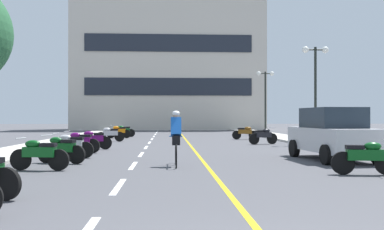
% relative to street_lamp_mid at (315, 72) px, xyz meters
% --- Properties ---
extents(ground_plane, '(140.00, 140.00, 0.00)m').
position_rel_street_lamp_mid_xyz_m(ground_plane, '(-7.13, 1.11, -3.94)').
color(ground_plane, '#47474C').
extents(curb_left, '(2.40, 72.00, 0.12)m').
position_rel_street_lamp_mid_xyz_m(curb_left, '(-14.33, 4.11, -3.88)').
color(curb_left, '#B7B2A8').
rests_on(curb_left, ground).
extents(curb_right, '(2.40, 72.00, 0.12)m').
position_rel_street_lamp_mid_xyz_m(curb_right, '(0.07, 4.11, -3.88)').
color(curb_right, '#B7B2A8').
rests_on(curb_right, ground).
extents(lane_dash_1, '(0.14, 2.20, 0.01)m').
position_rel_street_lamp_mid_xyz_m(lane_dash_1, '(-9.13, -13.89, -3.93)').
color(lane_dash_1, silver).
rests_on(lane_dash_1, ground).
extents(lane_dash_2, '(0.14, 2.20, 0.01)m').
position_rel_street_lamp_mid_xyz_m(lane_dash_2, '(-9.13, -9.89, -3.93)').
color(lane_dash_2, silver).
rests_on(lane_dash_2, ground).
extents(lane_dash_3, '(0.14, 2.20, 0.01)m').
position_rel_street_lamp_mid_xyz_m(lane_dash_3, '(-9.13, -5.89, -3.93)').
color(lane_dash_3, silver).
rests_on(lane_dash_3, ground).
extents(lane_dash_4, '(0.14, 2.20, 0.01)m').
position_rel_street_lamp_mid_xyz_m(lane_dash_4, '(-9.13, -1.89, -3.93)').
color(lane_dash_4, silver).
rests_on(lane_dash_4, ground).
extents(lane_dash_5, '(0.14, 2.20, 0.01)m').
position_rel_street_lamp_mid_xyz_m(lane_dash_5, '(-9.13, 2.11, -3.93)').
color(lane_dash_5, silver).
rests_on(lane_dash_5, ground).
extents(lane_dash_6, '(0.14, 2.20, 0.01)m').
position_rel_street_lamp_mid_xyz_m(lane_dash_6, '(-9.13, 6.11, -3.93)').
color(lane_dash_6, silver).
rests_on(lane_dash_6, ground).
extents(lane_dash_7, '(0.14, 2.20, 0.01)m').
position_rel_street_lamp_mid_xyz_m(lane_dash_7, '(-9.13, 10.11, -3.93)').
color(lane_dash_7, silver).
rests_on(lane_dash_7, ground).
extents(lane_dash_8, '(0.14, 2.20, 0.01)m').
position_rel_street_lamp_mid_xyz_m(lane_dash_8, '(-9.13, 14.11, -3.93)').
color(lane_dash_8, silver).
rests_on(lane_dash_8, ground).
extents(lane_dash_9, '(0.14, 2.20, 0.01)m').
position_rel_street_lamp_mid_xyz_m(lane_dash_9, '(-9.13, 18.11, -3.93)').
color(lane_dash_9, silver).
rests_on(lane_dash_9, ground).
extents(lane_dash_10, '(0.14, 2.20, 0.01)m').
position_rel_street_lamp_mid_xyz_m(lane_dash_10, '(-9.13, 22.11, -3.93)').
color(lane_dash_10, silver).
rests_on(lane_dash_10, ground).
extents(lane_dash_11, '(0.14, 2.20, 0.01)m').
position_rel_street_lamp_mid_xyz_m(lane_dash_11, '(-9.13, 26.11, -3.93)').
color(lane_dash_11, silver).
rests_on(lane_dash_11, ground).
extents(centre_line_yellow, '(0.12, 66.00, 0.01)m').
position_rel_street_lamp_mid_xyz_m(centre_line_yellow, '(-6.88, 4.11, -3.93)').
color(centre_line_yellow, gold).
rests_on(centre_line_yellow, ground).
extents(office_building, '(22.12, 7.43, 16.23)m').
position_rel_street_lamp_mid_xyz_m(office_building, '(-7.93, 28.77, 4.17)').
color(office_building, beige).
rests_on(office_building, ground).
extents(street_lamp_mid, '(1.46, 0.36, 5.23)m').
position_rel_street_lamp_mid_xyz_m(street_lamp_mid, '(0.00, 0.00, 0.00)').
color(street_lamp_mid, black).
rests_on(street_lamp_mid, curb_right).
extents(street_lamp_far, '(1.46, 0.36, 5.15)m').
position_rel_street_lamp_mid_xyz_m(street_lamp_far, '(0.00, 12.21, -0.05)').
color(street_lamp_far, black).
rests_on(street_lamp_far, curb_right).
extents(parked_car_near, '(2.16, 4.31, 1.82)m').
position_rel_street_lamp_mid_xyz_m(parked_car_near, '(-2.37, -8.56, -3.02)').
color(parked_car_near, black).
rests_on(parked_car_near, ground).
extents(motorcycle_2, '(1.70, 0.60, 0.92)m').
position_rel_street_lamp_mid_xyz_m(motorcycle_2, '(-2.97, -12.38, -3.47)').
color(motorcycle_2, black).
rests_on(motorcycle_2, ground).
extents(motorcycle_3, '(1.70, 0.60, 0.92)m').
position_rel_street_lamp_mid_xyz_m(motorcycle_3, '(-11.66, -10.96, -3.47)').
color(motorcycle_3, black).
rests_on(motorcycle_3, ground).
extents(motorcycle_4, '(1.64, 0.79, 0.92)m').
position_rel_street_lamp_mid_xyz_m(motorcycle_4, '(-11.50, -9.14, -3.47)').
color(motorcycle_4, black).
rests_on(motorcycle_4, ground).
extents(motorcycle_5, '(1.70, 0.60, 0.92)m').
position_rel_street_lamp_mid_xyz_m(motorcycle_5, '(-11.61, -7.32, -3.47)').
color(motorcycle_5, black).
rests_on(motorcycle_5, ground).
extents(motorcycle_6, '(1.70, 0.60, 0.92)m').
position_rel_street_lamp_mid_xyz_m(motorcycle_6, '(-11.71, -5.10, -3.47)').
color(motorcycle_6, black).
rests_on(motorcycle_6, ground).
extents(motorcycle_7, '(1.67, 0.69, 0.92)m').
position_rel_street_lamp_mid_xyz_m(motorcycle_7, '(-11.49, -3.22, -3.47)').
color(motorcycle_7, black).
rests_on(motorcycle_7, ground).
extents(motorcycle_8, '(1.67, 0.71, 0.92)m').
position_rel_street_lamp_mid_xyz_m(motorcycle_8, '(-2.83, 0.24, -3.47)').
color(motorcycle_8, black).
rests_on(motorcycle_8, ground).
extents(motorcycle_9, '(1.70, 0.60, 0.92)m').
position_rel_street_lamp_mid_xyz_m(motorcycle_9, '(-11.55, 3.22, -3.47)').
color(motorcycle_9, black).
rests_on(motorcycle_9, ground).
extents(motorcycle_10, '(1.70, 0.60, 0.92)m').
position_rel_street_lamp_mid_xyz_m(motorcycle_10, '(-2.93, 5.33, -3.47)').
color(motorcycle_10, black).
rests_on(motorcycle_10, ground).
extents(motorcycle_11, '(1.70, 0.60, 0.92)m').
position_rel_street_lamp_mid_xyz_m(motorcycle_11, '(-11.52, 7.61, -3.47)').
color(motorcycle_11, black).
rests_on(motorcycle_11, ground).
extents(motorcycle_12, '(1.69, 0.60, 0.92)m').
position_rel_street_lamp_mid_xyz_m(motorcycle_12, '(-11.36, 9.27, -3.47)').
color(motorcycle_12, black).
rests_on(motorcycle_12, ground).
extents(cyclist_rider, '(0.42, 1.77, 1.71)m').
position_rel_street_lamp_mid_xyz_m(cyclist_rider, '(-7.81, -10.05, -3.05)').
color(cyclist_rider, black).
rests_on(cyclist_rider, ground).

